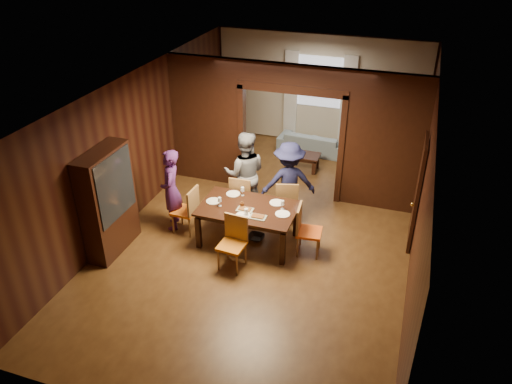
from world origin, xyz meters
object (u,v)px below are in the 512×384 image
(person_navy, at_px, (289,182))
(chair_far_r, at_px, (287,201))
(person_grey, at_px, (245,174))
(hutch, at_px, (108,202))
(chair_left, at_px, (185,210))
(person_purple, at_px, (171,190))
(chair_near, at_px, (232,244))
(chair_far_l, at_px, (243,196))
(dining_table, at_px, (248,224))
(coffee_table, at_px, (303,162))
(sofa, at_px, (313,142))
(chair_right, at_px, (309,231))

(person_navy, height_order, chair_far_r, person_navy)
(person_grey, bearing_deg, hutch, 28.93)
(chair_left, bearing_deg, person_purple, -103.21)
(person_navy, xyz_separation_m, chair_near, (-0.51, -1.87, -0.36))
(chair_far_r, bearing_deg, person_purple, 6.93)
(chair_far_l, bearing_deg, person_purple, 31.03)
(dining_table, bearing_deg, coffee_table, 85.52)
(dining_table, relative_size, chair_near, 1.84)
(sofa, bearing_deg, chair_left, 74.93)
(chair_right, bearing_deg, hutch, 100.77)
(hutch, bearing_deg, person_navy, 36.08)
(person_purple, distance_m, chair_far_l, 1.47)
(person_purple, xyz_separation_m, chair_near, (1.58, -0.86, -0.34))
(person_grey, bearing_deg, sofa, -119.07)
(sofa, xyz_separation_m, chair_far_l, (-0.66, -3.54, 0.22))
(person_grey, relative_size, chair_left, 1.85)
(coffee_table, xyz_separation_m, chair_right, (0.92, -3.27, 0.28))
(person_grey, distance_m, chair_far_r, 1.01)
(coffee_table, height_order, chair_far_r, chair_far_r)
(coffee_table, xyz_separation_m, hutch, (-2.56, -4.28, 0.80))
(chair_far_l, bearing_deg, coffee_table, -106.92)
(person_navy, bearing_deg, hutch, 11.99)
(chair_left, relative_size, chair_far_l, 1.00)
(person_purple, relative_size, chair_far_l, 1.71)
(person_grey, bearing_deg, dining_table, 95.02)
(person_grey, height_order, chair_near, person_grey)
(dining_table, xyz_separation_m, chair_right, (1.17, 0.01, 0.10))
(sofa, relative_size, chair_near, 1.85)
(person_purple, height_order, coffee_table, person_purple)
(person_navy, bearing_deg, person_grey, -21.15)
(sofa, bearing_deg, chair_right, 106.14)
(person_navy, relative_size, dining_table, 0.94)
(dining_table, distance_m, chair_left, 1.29)
(chair_right, bearing_deg, sofa, 6.40)
(chair_left, bearing_deg, chair_far_r, 120.34)
(chair_far_l, distance_m, hutch, 2.68)
(chair_right, distance_m, chair_far_r, 1.12)
(coffee_table, height_order, hutch, hutch)
(person_navy, relative_size, chair_far_r, 1.73)
(dining_table, xyz_separation_m, chair_far_l, (-0.40, 0.81, 0.10))
(person_navy, height_order, sofa, person_navy)
(coffee_table, relative_size, chair_right, 0.82)
(chair_left, height_order, chair_right, same)
(chair_right, bearing_deg, person_navy, 28.07)
(dining_table, bearing_deg, chair_near, -90.84)
(chair_left, distance_m, chair_near, 1.49)
(person_navy, distance_m, hutch, 3.46)
(person_purple, height_order, chair_far_l, person_purple)
(chair_near, relative_size, hutch, 0.48)
(coffee_table, relative_size, hutch, 0.40)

